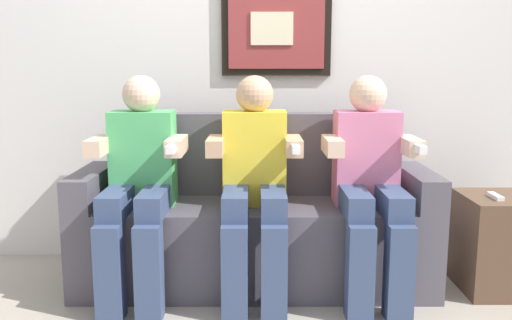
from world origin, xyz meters
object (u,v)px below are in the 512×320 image
couch (256,226)px  person_on_left (141,178)px  side_table_right (502,243)px  person_in_middle (256,178)px  person_on_right (372,179)px  spare_remote_on_table (497,196)px

couch → person_on_left: bearing=-163.8°
side_table_right → person_on_left: bearing=-178.1°
person_in_middle → person_on_right: same height
person_on_right → spare_remote_on_table: (0.64, 0.02, -0.10)m
person_on_left → side_table_right: size_ratio=2.22×
couch → spare_remote_on_table: bearing=-7.0°
couch → person_on_left: 0.66m
spare_remote_on_table → person_on_right: bearing=-178.4°
side_table_right → spare_remote_on_table: bearing=-145.7°
couch → person_on_left: person_on_left is taller
person_on_right → person_in_middle: bearing=180.0°
person_on_right → spare_remote_on_table: 0.65m
person_on_left → spare_remote_on_table: person_on_left is taller
person_on_left → spare_remote_on_table: (1.78, 0.02, -0.10)m
person_in_middle → person_on_right: (0.57, 0.00, 0.00)m
person_on_left → spare_remote_on_table: bearing=0.6°
side_table_right → person_on_right: bearing=-175.0°
person_on_right → spare_remote_on_table: person_on_right is taller
couch → person_on_left: (-0.57, -0.17, 0.29)m
person_in_middle → side_table_right: (1.27, 0.06, -0.36)m
side_table_right → spare_remote_on_table: (-0.06, -0.04, 0.26)m
person_on_right → side_table_right: bearing=5.0°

